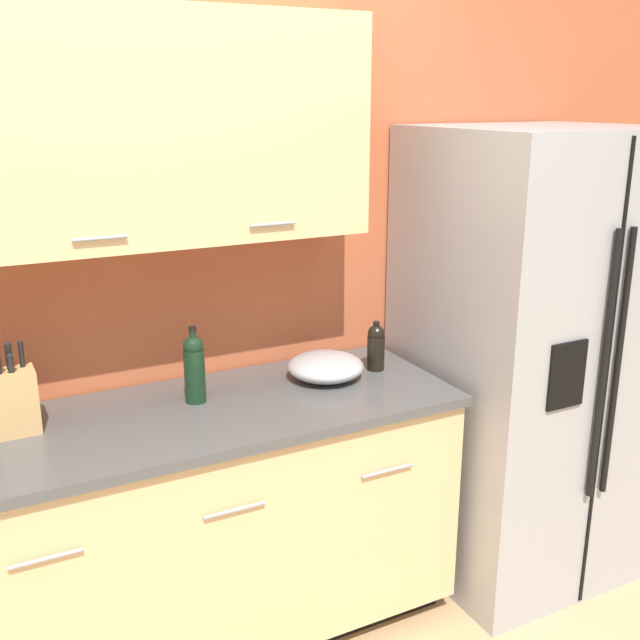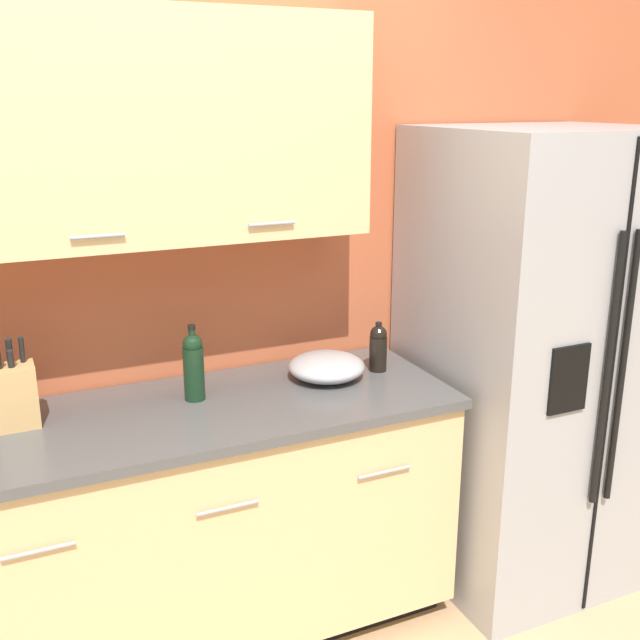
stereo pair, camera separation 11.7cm
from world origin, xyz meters
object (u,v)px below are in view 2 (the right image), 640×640
object	(u,v)px
knife_block	(15,394)
wine_bottle	(194,365)
oil_bottle	(378,347)
refrigerator	(534,360)
mixing_bowl	(327,367)

from	to	relation	value
knife_block	wine_bottle	bearing A→B (deg)	-1.95
knife_block	oil_bottle	world-z (taller)	knife_block
refrigerator	oil_bottle	world-z (taller)	refrigerator
wine_bottle	mixing_bowl	world-z (taller)	wine_bottle
knife_block	wine_bottle	distance (m)	0.57
refrigerator	oil_bottle	bearing A→B (deg)	167.00
oil_bottle	mixing_bowl	world-z (taller)	oil_bottle
knife_block	mixing_bowl	xyz separation A→B (m)	(1.07, -0.03, -0.06)
mixing_bowl	knife_block	bearing A→B (deg)	178.47
refrigerator	oil_bottle	size ratio (longest dim) A/B	9.47
wine_bottle	mixing_bowl	xyz separation A→B (m)	(0.50, -0.01, -0.08)
wine_bottle	oil_bottle	distance (m)	0.72
oil_bottle	refrigerator	bearing A→B (deg)	-13.00
refrigerator	wine_bottle	distance (m)	1.36
wine_bottle	mixing_bowl	size ratio (longest dim) A/B	0.95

